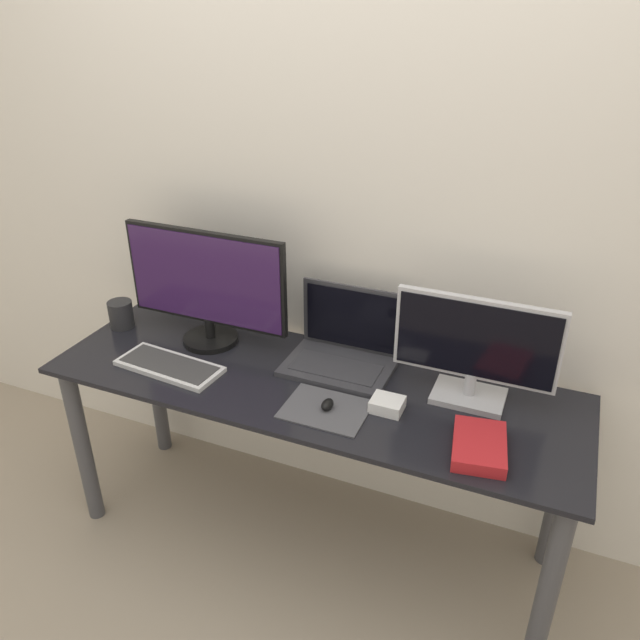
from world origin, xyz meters
The scene contains 12 objects.
ground_plane centered at (0.00, 0.00, 0.00)m, with size 12.00×12.00×0.00m, color gray.
wall_back centered at (0.00, 0.64, 1.25)m, with size 7.00×0.05×2.50m.
desk centered at (0.00, 0.29, 0.57)m, with size 1.78×0.58×0.70m.
monitor_left centered at (-0.45, 0.40, 0.93)m, with size 0.62×0.20×0.43m.
monitor_right centered at (0.50, 0.40, 0.88)m, with size 0.50×0.16×0.35m.
laptop centered at (0.06, 0.45, 0.76)m, with size 0.36×0.26×0.26m.
keyboard centered at (-0.48, 0.18, 0.71)m, with size 0.38×0.18×0.02m.
mousepad centered at (0.11, 0.16, 0.70)m, with size 0.26×0.20×0.00m.
mouse centered at (0.11, 0.17, 0.72)m, with size 0.03×0.06×0.03m.
book centered at (0.58, 0.15, 0.72)m, with size 0.18×0.23×0.04m.
mug centered at (-0.82, 0.36, 0.75)m, with size 0.09×0.09×0.10m.
power_brick centered at (0.28, 0.24, 0.72)m, with size 0.10×0.08×0.04m.
Camera 1 is at (0.71, -1.29, 1.84)m, focal length 35.00 mm.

